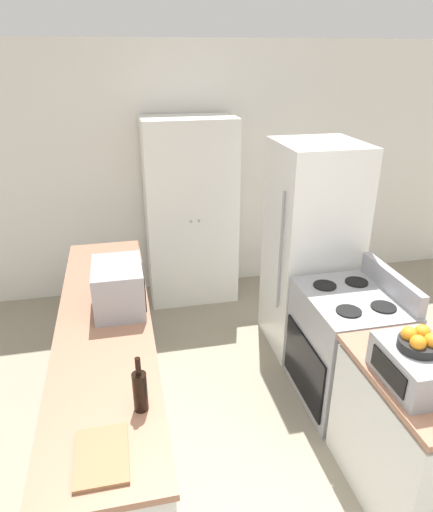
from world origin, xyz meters
The scene contains 11 objects.
wall_back centered at (0.00, 3.58, 1.30)m, with size 7.00×0.06×2.60m.
counter_left centered at (-0.85, 1.45, 0.43)m, with size 0.60×2.70×0.89m.
counter_right centered at (0.85, 0.55, 0.43)m, with size 0.60×0.90×0.89m.
pantry_cabinet centered at (0.01, 3.28, 0.96)m, with size 0.91×0.54×1.91m.
stove centered at (0.87, 1.41, 0.45)m, with size 0.66×0.78×1.05m.
refrigerator centered at (0.88, 2.19, 0.92)m, with size 0.69×0.70×1.84m.
microwave centered at (-0.74, 1.60, 1.05)m, with size 0.33×0.44×0.32m.
wine_bottle centered at (-0.67, 0.61, 1.00)m, with size 0.07×0.07×0.30m.
toaster_oven centered at (0.74, 0.50, 0.99)m, with size 0.32×0.43×0.20m.
fruit_bowl centered at (0.74, 0.51, 1.14)m, with size 0.21×0.21×0.11m.
cutting_board centered at (-0.85, 0.35, 0.90)m, with size 0.23×0.32×0.02m.
Camera 1 is at (-0.68, -1.15, 2.48)m, focal length 32.00 mm.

